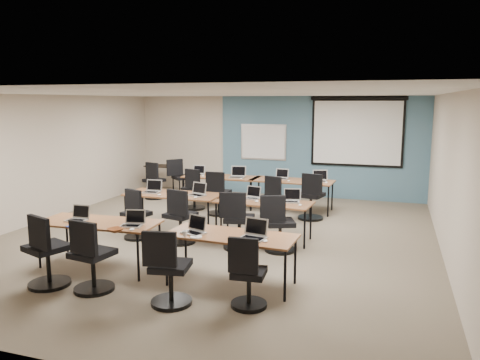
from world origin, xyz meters
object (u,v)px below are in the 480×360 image
(laptop_6, at_px, (253,196))
(utility_table, at_px, (163,169))
(task_chair_4, at_px, (136,218))
(training_table_mid_right, at_px, (264,204))
(training_table_front_left, at_px, (99,224))
(training_table_front_right, at_px, (231,238))
(task_chair_6, at_px, (238,225))
(training_table_back_right, at_px, (292,182))
(laptop_5, at_px, (198,192))
(laptop_9, at_px, (237,175))
(task_chair_0, at_px, (46,257))
(task_chair_11, at_px, (311,200))
(task_chair_9, at_px, (218,197))
(training_table_back_left, at_px, (221,178))
(whiteboard, at_px, (263,142))
(task_chair_3, at_px, (247,279))
(laptop_3, at_px, (254,233))
(laptop_8, at_px, (198,172))
(task_chair_7, at_px, (278,228))
(task_chair_8, at_px, (194,193))
(task_chair_5, at_px, (180,221))
(laptop_11, at_px, (319,179))
(laptop_1, at_px, (133,222))
(task_chair_2, at_px, (168,274))
(task_chair_10, at_px, (272,201))
(projector_screen, at_px, (357,128))
(training_table_mid_left, at_px, (173,196))
(laptop_0, at_px, (78,217))
(laptop_7, at_px, (291,199))
(laptop_10, at_px, (281,176))
(laptop_4, at_px, (152,189))
(spare_chair_a, at_px, (181,181))
(laptop_2, at_px, (195,229))
(task_chair_1, at_px, (91,262))

(laptop_6, bearing_deg, utility_table, 150.91)
(task_chair_4, bearing_deg, training_table_mid_right, 36.30)
(training_table_front_left, height_order, training_table_front_right, same)
(task_chair_6, bearing_deg, training_table_mid_right, 57.15)
(training_table_back_right, bearing_deg, laptop_5, -117.53)
(laptop_9, bearing_deg, task_chair_0, -108.94)
(task_chair_6, relative_size, task_chair_11, 1.00)
(task_chair_9, bearing_deg, training_table_back_left, 105.34)
(whiteboard, xyz_separation_m, utility_table, (-2.82, -0.55, -0.79))
(training_table_back_left, bearing_deg, task_chair_3, -65.00)
(training_table_front_left, distance_m, laptop_3, 2.53)
(laptop_8, bearing_deg, task_chair_7, -49.53)
(task_chair_3, height_order, task_chair_8, task_chair_8)
(whiteboard, distance_m, task_chair_5, 5.06)
(training_table_back_left, xyz_separation_m, laptop_8, (-0.65, 0.04, 0.10))
(laptop_3, distance_m, task_chair_6, 1.82)
(laptop_5, bearing_deg, utility_table, 142.18)
(laptop_11, bearing_deg, laptop_1, -131.75)
(task_chair_2, distance_m, task_chair_10, 4.69)
(projector_screen, xyz_separation_m, training_table_mid_left, (-3.23, -4.09, -1.20))
(training_table_mid_left, bearing_deg, task_chair_2, -64.41)
(laptop_0, height_order, task_chair_3, laptop_0)
(laptop_7, xyz_separation_m, utility_table, (-4.51, 3.58, -0.13))
(task_chair_6, distance_m, task_chair_11, 2.62)
(task_chair_4, xyz_separation_m, task_chair_11, (2.85, 2.50, 0.03))
(training_table_mid_right, bearing_deg, laptop_10, 100.29)
(laptop_4, distance_m, spare_chair_a, 3.16)
(task_chair_6, relative_size, laptop_8, 3.36)
(task_chair_11, bearing_deg, task_chair_6, -95.89)
(task_chair_7, bearing_deg, task_chair_2, -130.77)
(task_chair_2, distance_m, laptop_3, 1.27)
(task_chair_9, bearing_deg, task_chair_4, -109.78)
(task_chair_7, bearing_deg, projector_screen, 56.59)
(task_chair_2, distance_m, laptop_6, 3.35)
(training_table_front_right, bearing_deg, laptop_8, 120.69)
(projector_screen, xyz_separation_m, laptop_8, (-3.73, -1.68, -1.10))
(laptop_0, relative_size, task_chair_4, 0.31)
(training_table_mid_right, bearing_deg, task_chair_7, -51.11)
(projector_screen, relative_size, task_chair_7, 2.38)
(laptop_1, xyz_separation_m, laptop_2, (1.03, -0.05, 0.00))
(laptop_9, bearing_deg, training_table_front_right, -82.13)
(task_chair_5, bearing_deg, task_chair_10, 76.66)
(laptop_11, distance_m, task_chair_11, 0.81)
(laptop_2, bearing_deg, task_chair_3, -12.13)
(laptop_2, relative_size, laptop_5, 0.95)
(task_chair_7, bearing_deg, laptop_10, 79.37)
(training_table_mid_left, bearing_deg, task_chair_1, -83.23)
(task_chair_9, xyz_separation_m, laptop_10, (1.22, 1.06, 0.37))
(laptop_6, distance_m, laptop_8, 3.19)
(laptop_3, relative_size, task_chair_4, 0.35)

